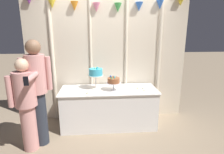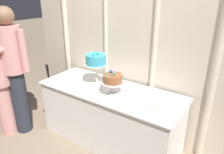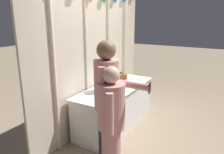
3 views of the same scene
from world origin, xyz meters
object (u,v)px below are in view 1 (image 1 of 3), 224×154
Objects in this scene: tealight_far_left at (87,93)px; cake_display_nearright at (114,81)px; cake_display_nearleft at (96,73)px; tealight_near_left at (138,89)px; tealight_far_right at (143,88)px; guest_man_dark_suit at (37,88)px; guest_girl_blue_dress at (26,102)px; cake_table at (109,107)px; tealight_near_right at (144,91)px.

cake_display_nearright is at bearing 18.37° from tealight_far_left.
cake_display_nearright is at bearing -18.60° from cake_display_nearleft.
tealight_near_left is at bearing -5.73° from cake_display_nearleft.
cake_display_nearleft is at bearing 161.40° from cake_display_nearright.
cake_display_nearright is 5.86× the size of tealight_near_left.
tealight_far_right is 1.95m from guest_man_dark_suit.
tealight_near_left is at bearing 18.95° from guest_girl_blue_dress.
cake_display_nearright is (0.09, -0.07, 0.57)m from cake_table.
tealight_far_right is at bearing 5.36° from tealight_near_left.
guest_man_dark_suit is at bearing 47.98° from guest_girl_blue_dress.
cake_display_nearleft is 8.86× the size of tealight_near_left.
tealight_near_right is at bearing -13.64° from cake_table.
guest_girl_blue_dress is at bearing -132.02° from guest_man_dark_suit.
guest_man_dark_suit reaches higher than tealight_far_right.
tealight_far_left reaches higher than cake_table.
tealight_near_right is 2.06m from guest_girl_blue_dress.
tealight_far_right is at bearing -4.40° from cake_display_nearleft.
tealight_far_right is (1.09, 0.21, 0.00)m from tealight_far_left.
tealight_far_left is 0.86m from guest_man_dark_suit.
guest_man_dark_suit is 0.27m from guest_girl_blue_dress.
cake_table is 39.18× the size of tealight_near_right.
cake_display_nearleft is at bearing 175.60° from tealight_far_right.
tealight_far_left is at bearing -168.60° from tealight_near_left.
cake_display_nearleft is 0.88m from tealight_near_left.
guest_man_dark_suit reaches higher than tealight_far_left.
tealight_near_right is at bearing -52.60° from tealight_near_left.
tealight_near_right is (0.91, -0.21, -0.31)m from cake_display_nearleft.
tealight_near_right is 1.90m from guest_man_dark_suit.
guest_girl_blue_dress reaches higher than tealight_far_right.
tealight_near_right is (0.58, -0.10, -0.18)m from cake_display_nearright.
guest_girl_blue_dress is (-1.08, -0.73, -0.27)m from cake_display_nearleft.
tealight_far_left is (-0.50, -0.17, -0.18)m from cake_display_nearright.
guest_man_dark_suit is at bearing -168.74° from tealight_near_right.
guest_man_dark_suit is (-1.19, -0.53, 0.61)m from cake_table.
cake_display_nearright is 1.36m from guest_man_dark_suit.
cake_display_nearleft reaches higher than cake_display_nearright.
guest_girl_blue_dress is (-1.42, -0.62, -0.13)m from cake_display_nearright.
tealight_far_left is at bearing 21.00° from guest_man_dark_suit.
cake_table is 42.59× the size of tealight_far_right.
tealight_far_left is 0.02× the size of guest_man_dark_suit.
cake_display_nearleft is 0.45m from tealight_far_left.
cake_display_nearleft reaches higher than tealight_near_right.
guest_girl_blue_dress reaches higher than cake_display_nearleft.
guest_girl_blue_dress is (-0.92, -0.45, 0.04)m from tealight_far_left.
cake_display_nearleft is 10.05× the size of tealight_far_right.
guest_girl_blue_dress is (-0.14, -0.15, -0.16)m from guest_man_dark_suit.
cake_display_nearleft is 0.30× the size of guest_girl_blue_dress.
guest_girl_blue_dress reaches higher than tealight_near_right.
tealight_far_right is (0.59, 0.04, -0.18)m from cake_display_nearright.
tealight_near_right is at bearing 3.71° from tealight_far_left.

